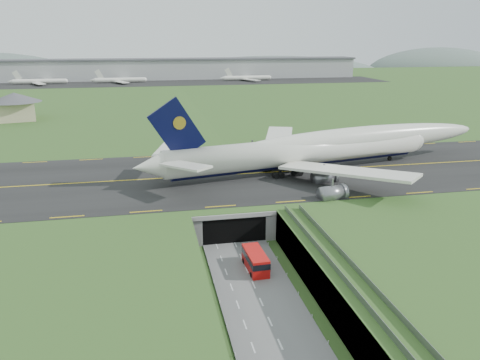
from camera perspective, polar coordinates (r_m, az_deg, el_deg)
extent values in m
plane|color=#335722|center=(81.67, 0.40, -10.07)|extent=(900.00, 900.00, 0.00)
cube|color=gray|center=(80.34, 0.40, -8.16)|extent=(800.00, 800.00, 6.00)
cube|color=slate|center=(75.17, 1.58, -12.55)|extent=(12.00, 75.00, 0.20)
cube|color=black|center=(109.73, -3.08, 0.54)|extent=(800.00, 44.00, 0.18)
cube|color=gray|center=(96.73, -1.87, -2.11)|extent=(16.00, 22.00, 1.00)
cube|color=gray|center=(96.76, -5.96, -3.76)|extent=(2.00, 22.00, 6.00)
cube|color=gray|center=(98.88, 2.15, -3.22)|extent=(2.00, 22.00, 6.00)
cube|color=black|center=(93.16, -1.35, -4.84)|extent=(12.00, 12.00, 5.00)
cube|color=#A8A8A3|center=(86.48, -0.66, -4.40)|extent=(17.00, 0.50, 0.80)
cube|color=#A8A8A3|center=(66.53, 13.28, -11.63)|extent=(3.00, 53.00, 0.50)
cube|color=gray|center=(65.65, 12.19, -11.22)|extent=(0.06, 53.00, 1.00)
cube|color=gray|center=(66.74, 14.44, -10.90)|extent=(0.06, 53.00, 1.00)
cylinder|color=#A8A8A3|center=(60.94, 16.90, -18.18)|extent=(0.90, 0.90, 5.60)
cylinder|color=#A8A8A3|center=(69.95, 12.26, -12.86)|extent=(0.90, 0.90, 5.60)
cylinder|color=#A8A8A3|center=(79.76, 8.85, -8.74)|extent=(0.90, 0.90, 5.60)
cylinder|color=silver|center=(112.65, 7.42, 3.50)|extent=(66.99, 19.21, 6.31)
sphere|color=silver|center=(132.29, 20.19, 4.61)|extent=(7.27, 7.27, 6.18)
cone|color=silver|center=(100.05, -11.05, 1.59)|extent=(7.93, 7.22, 5.99)
ellipsoid|color=silver|center=(122.21, 14.87, 4.82)|extent=(71.31, 19.59, 6.63)
ellipsoid|color=black|center=(131.48, 19.90, 4.92)|extent=(4.87, 3.57, 2.21)
cylinder|color=black|center=(113.25, 7.38, 2.29)|extent=(62.99, 14.97, 2.65)
cube|color=silver|center=(127.29, 4.66, 4.70)|extent=(16.05, 30.20, 2.65)
cube|color=silver|center=(107.91, -8.83, 3.65)|extent=(7.38, 11.67, 1.01)
cube|color=silver|center=(101.10, 12.79, 1.07)|extent=(24.66, 26.78, 2.65)
cube|color=silver|center=(94.03, -6.65, 1.74)|extent=(10.30, 11.22, 1.01)
cube|color=black|center=(99.78, -7.68, 6.08)|extent=(12.42, 3.02, 13.95)
cylinder|color=gold|center=(99.64, -7.44, 6.94)|extent=(2.84, 1.21, 2.76)
cylinder|color=slate|center=(121.90, 5.47, 2.64)|extent=(5.66, 4.19, 3.25)
cylinder|color=slate|center=(128.95, 1.49, 3.51)|extent=(5.66, 4.19, 3.25)
cylinder|color=slate|center=(106.34, 10.17, 0.30)|extent=(5.66, 4.19, 3.25)
cylinder|color=slate|center=(95.66, 11.11, -1.66)|extent=(5.66, 4.19, 3.25)
cylinder|color=black|center=(128.87, 17.78, 2.53)|extent=(1.16, 0.69, 1.08)
cube|color=black|center=(111.63, 5.36, 1.19)|extent=(7.14, 7.92, 1.38)
cube|color=red|center=(78.66, 1.89, -9.79)|extent=(3.15, 7.72, 3.05)
cube|color=black|center=(78.39, 1.90, -9.39)|extent=(3.22, 7.83, 1.02)
cube|color=black|center=(79.24, 1.88, -10.61)|extent=(2.93, 7.21, 0.51)
cylinder|color=black|center=(76.73, 1.43, -11.50)|extent=(0.39, 0.93, 0.91)
cylinder|color=black|center=(81.07, 0.49, -9.84)|extent=(0.39, 0.93, 0.91)
cylinder|color=black|center=(77.38, 3.36, -11.27)|extent=(0.39, 0.93, 0.91)
cylinder|color=black|center=(81.69, 2.31, -9.63)|extent=(0.39, 0.93, 0.91)
cube|color=#BBAF87|center=(203.44, -25.62, 7.58)|extent=(15.98, 15.98, 7.16)
cone|color=#4C4C51|center=(202.78, -25.82, 9.07)|extent=(23.43, 23.43, 3.58)
cube|color=#B2B2B2|center=(372.23, -9.24, 13.17)|extent=(300.00, 22.00, 15.00)
cube|color=#4C4C51|center=(371.83, -9.29, 14.33)|extent=(302.00, 24.00, 1.20)
cube|color=black|center=(342.91, -8.96, 11.64)|extent=(320.00, 50.00, 0.08)
cylinder|color=silver|center=(354.56, -23.24, 11.00)|extent=(34.00, 3.20, 3.20)
cylinder|color=silver|center=(347.82, -14.41, 11.73)|extent=(34.00, 3.20, 3.20)
cylinder|color=silver|center=(355.29, 0.87, 12.35)|extent=(34.00, 3.20, 3.20)
ellipsoid|color=slate|center=(520.62, 3.84, 12.46)|extent=(260.00, 91.00, 44.00)
ellipsoid|color=slate|center=(604.12, 22.91, 11.83)|extent=(180.00, 63.00, 60.00)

